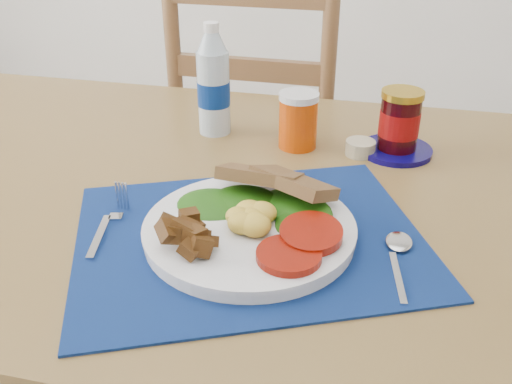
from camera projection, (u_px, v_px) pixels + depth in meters
The scene contains 10 objects.
table at pixel (171, 219), 1.01m from camera, with size 1.40×0.90×0.75m.
chair_far at pixel (260, 113), 1.61m from camera, with size 0.46×0.44×1.23m.
placemat at pixel (250, 238), 0.80m from camera, with size 0.48×0.38×0.00m, color black.
breakfast_plate at pixel (245, 225), 0.79m from camera, with size 0.29×0.29×0.07m.
fork at pixel (110, 224), 0.83m from camera, with size 0.04×0.15×0.00m.
spoon at pixel (398, 254), 0.76m from camera, with size 0.04×0.16×0.00m.
water_bottle at pixel (213, 86), 1.09m from camera, with size 0.06×0.06×0.22m.
juice_glass at pixel (298, 122), 1.06m from camera, with size 0.07×0.07×0.10m, color #C43E05.
ramekin at pixel (360, 148), 1.04m from camera, with size 0.05×0.05×0.03m, color tan.
jam_on_saucer at pixel (399, 126), 1.03m from camera, with size 0.13×0.13×0.12m.
Camera 1 is at (0.34, -0.60, 1.20)m, focal length 40.00 mm.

